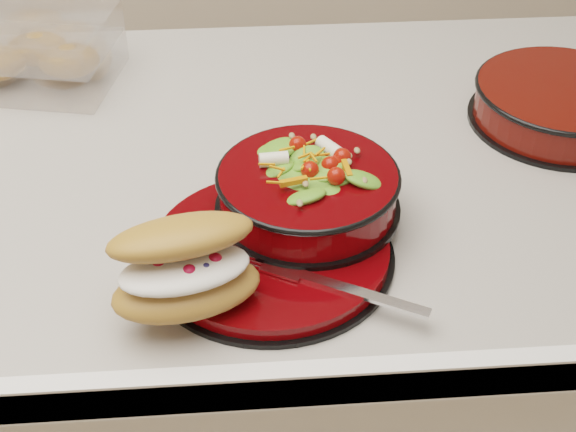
{
  "coord_description": "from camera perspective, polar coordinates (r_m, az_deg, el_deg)",
  "views": [
    {
      "loc": [
        0.03,
        -0.85,
        1.47
      ],
      "look_at": [
        0.08,
        -0.18,
        0.94
      ],
      "focal_mm": 50.0,
      "sensor_mm": 36.0,
      "label": 1
    }
  ],
  "objects": [
    {
      "name": "extra_bowl",
      "position": [
        1.13,
        18.94,
        7.66
      ],
      "size": [
        0.24,
        0.24,
        0.05
      ],
      "rotation": [
        0.0,
        0.0,
        0.08
      ],
      "color": "black",
      "rests_on": "island_counter"
    },
    {
      "name": "island_counter",
      "position": [
        1.32,
        -4.07,
        -11.87
      ],
      "size": [
        1.24,
        0.74,
        0.9
      ],
      "color": "white",
      "rests_on": "ground"
    },
    {
      "name": "dinner_plate",
      "position": [
        0.86,
        -1.18,
        -2.48
      ],
      "size": [
        0.27,
        0.27,
        0.02
      ],
      "rotation": [
        0.0,
        0.0,
        -0.22
      ],
      "color": "black",
      "rests_on": "island_counter"
    },
    {
      "name": "salad_bowl",
      "position": [
        0.88,
        1.42,
        2.21
      ],
      "size": [
        0.21,
        0.21,
        0.09
      ],
      "rotation": [
        0.0,
        0.0,
        -0.22
      ],
      "color": "black",
      "rests_on": "dinner_plate"
    },
    {
      "name": "fork",
      "position": [
        0.8,
        3.56,
        -5.0
      ],
      "size": [
        0.16,
        0.1,
        0.0
      ],
      "rotation": [
        0.0,
        0.0,
        1.07
      ],
      "color": "silver",
      "rests_on": "dinner_plate"
    },
    {
      "name": "pastry_box",
      "position": [
        1.22,
        -17.84,
        11.08
      ],
      "size": [
        0.26,
        0.21,
        0.09
      ],
      "rotation": [
        0.0,
        0.0,
        -0.21
      ],
      "color": "white",
      "rests_on": "island_counter"
    },
    {
      "name": "croissant",
      "position": [
        0.76,
        -7.34,
        -3.64
      ],
      "size": [
        0.16,
        0.12,
        0.09
      ],
      "rotation": [
        0.0,
        0.0,
        0.23
      ],
      "color": "#B76E37",
      "rests_on": "dinner_plate"
    }
  ]
}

